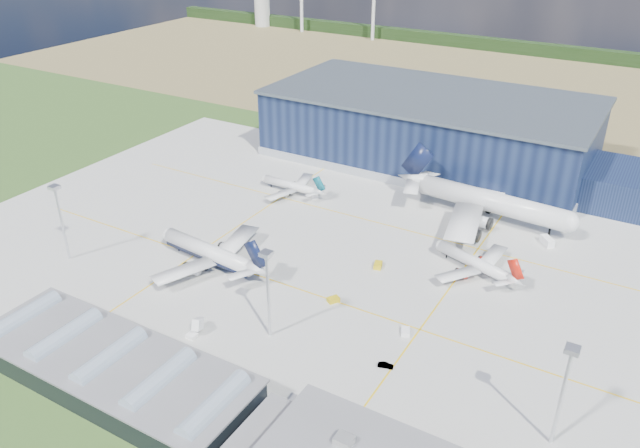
{
  "coord_description": "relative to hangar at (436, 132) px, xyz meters",
  "views": [
    {
      "loc": [
        80.38,
        -126.42,
        92.75
      ],
      "look_at": [
        -1.01,
        12.31,
        7.73
      ],
      "focal_mm": 35.0,
      "sensor_mm": 36.0,
      "label": 1
    }
  ],
  "objects": [
    {
      "name": "light_mast_center",
      "position": [
        7.19,
        -124.8,
        3.82
      ],
      "size": [
        2.6,
        2.6,
        23.0
      ],
      "color": "silver",
      "rests_on": "ground"
    },
    {
      "name": "airliner_widebody",
      "position": [
        34.34,
        -39.8,
        -1.61
      ],
      "size": [
        66.27,
        65.06,
        20.01
      ],
      "primitive_type": null,
      "rotation": [
        0.0,
        0.0,
        -0.09
      ],
      "color": "silver",
      "rests_on": "ground"
    },
    {
      "name": "gse_cart_b",
      "position": [
        -23.18,
        -53.6,
        -10.9
      ],
      "size": [
        3.91,
        3.88,
        1.43
      ],
      "primitive_type": "cube",
      "rotation": [
        0.0,
        0.0,
        0.81
      ],
      "color": "white",
      "rests_on": "ground"
    },
    {
      "name": "ground",
      "position": [
        -2.81,
        -94.8,
        -11.62
      ],
      "size": [
        600.0,
        600.0,
        0.0
      ],
      "primitive_type": "plane",
      "color": "#2F4A1C",
      "rests_on": "ground"
    },
    {
      "name": "car_a",
      "position": [
        27.44,
        -142.8,
        -10.98
      ],
      "size": [
        3.95,
        2.2,
        1.27
      ],
      "primitive_type": "imported",
      "rotation": [
        0.0,
        0.0,
        1.77
      ],
      "color": "#99999E",
      "rests_on": "ground"
    },
    {
      "name": "gse_cart_a",
      "position": [
        34.82,
        -108.06,
        -10.97
      ],
      "size": [
        2.99,
        3.52,
        1.29
      ],
      "primitive_type": "cube",
      "rotation": [
        0.0,
        0.0,
        0.4
      ],
      "color": "white",
      "rests_on": "ground"
    },
    {
      "name": "airstair",
      "position": [
        -8.3,
        -132.41,
        -10.22
      ],
      "size": [
        3.35,
        4.71,
        2.8
      ],
      "primitive_type": "cube",
      "rotation": [
        0.0,
        0.0,
        0.41
      ],
      "color": "white",
      "rests_on": "ground"
    },
    {
      "name": "gse_tug_a",
      "position": [
        16.09,
        -84.21,
        -10.91
      ],
      "size": [
        2.95,
        3.85,
        1.42
      ],
      "primitive_type": "cube",
      "rotation": [
        0.0,
        0.0,
        0.28
      ],
      "color": "gold",
      "rests_on": "ground"
    },
    {
      "name": "treeline",
      "position": [
        -2.81,
        205.2,
        -7.62
      ],
      "size": [
        600.0,
        8.0,
        8.0
      ],
      "primitive_type": "cube",
      "color": "black",
      "rests_on": "ground"
    },
    {
      "name": "airliner_regional",
      "position": [
        -32.06,
        -54.8,
        -7.2
      ],
      "size": [
        27.97,
        27.41,
        8.83
      ],
      "primitive_type": null,
      "rotation": [
        0.0,
        0.0,
        3.11
      ],
      "color": "silver",
      "rests_on": "ground"
    },
    {
      "name": "apron",
      "position": [
        -2.81,
        -84.8,
        -11.59
      ],
      "size": [
        220.0,
        160.0,
        0.08
      ],
      "color": "#A3A39E",
      "rests_on": "ground"
    },
    {
      "name": "hangar",
      "position": [
        0.0,
        0.0,
        0.0
      ],
      "size": [
        145.0,
        62.0,
        26.1
      ],
      "color": "#101A36",
      "rests_on": "ground"
    },
    {
      "name": "airliner_red",
      "position": [
        39.67,
        -72.8,
        -6.78
      ],
      "size": [
        37.68,
        37.29,
        9.67
      ],
      "primitive_type": null,
      "rotation": [
        0.0,
        0.0,
        2.8
      ],
      "color": "silver",
      "rests_on": "ground"
    },
    {
      "name": "gse_van_b",
      "position": [
        54.1,
        -46.82,
        -10.46
      ],
      "size": [
        5.06,
        5.31,
        2.31
      ],
      "primitive_type": "cube",
      "rotation": [
        0.0,
        0.0,
        0.72
      ],
      "color": "white",
      "rests_on": "ground"
    },
    {
      "name": "gse_van_a",
      "position": [
        -32.76,
        -100.95,
        -10.57
      ],
      "size": [
        5.14,
        3.08,
        2.09
      ],
      "primitive_type": "cube",
      "rotation": [
        0.0,
        0.0,
        1.35
      ],
      "color": "white",
      "rests_on": "ground"
    },
    {
      "name": "car_b",
      "position": [
        35.81,
        -121.31,
        -11.04
      ],
      "size": [
        3.7,
        2.17,
        1.15
      ],
      "primitive_type": "imported",
      "rotation": [
        0.0,
        0.0,
        1.86
      ],
      "color": "#99999E",
      "rests_on": "ground"
    },
    {
      "name": "farmland",
      "position": [
        -2.81,
        125.2,
        -11.62
      ],
      "size": [
        600.0,
        220.0,
        0.01
      ],
      "primitive_type": "cube",
      "color": "olive",
      "rests_on": "ground"
    },
    {
      "name": "airliner_navy",
      "position": [
        -25.85,
        -106.8,
        -5.01
      ],
      "size": [
        44.31,
        43.52,
        13.22
      ],
      "primitive_type": null,
      "rotation": [
        0.0,
        0.0,
        3.04
      ],
      "color": "silver",
      "rests_on": "ground"
    },
    {
      "name": "light_mast_east",
      "position": [
        72.19,
        -124.8,
        3.82
      ],
      "size": [
        2.6,
        2.6,
        23.0
      ],
      "color": "silver",
      "rests_on": "ground"
    },
    {
      "name": "gse_tug_b",
      "position": [
        13.45,
        -105.16,
        -10.97
      ],
      "size": [
        3.21,
        3.56,
        1.29
      ],
      "primitive_type": "cube",
      "rotation": [
        0.0,
        0.0,
        -0.53
      ],
      "color": "gold",
      "rests_on": "ground"
    },
    {
      "name": "glass_concourse",
      "position": [
        -9.26,
        -154.8,
        -7.93
      ],
      "size": [
        78.0,
        23.0,
        8.6
      ],
      "color": "black",
      "rests_on": "ground"
    },
    {
      "name": "light_mast_west",
      "position": [
        -62.81,
        -124.8,
        3.82
      ],
      "size": [
        2.6,
        2.6,
        23.0
      ],
      "color": "silver",
      "rests_on": "ground"
    }
  ]
}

